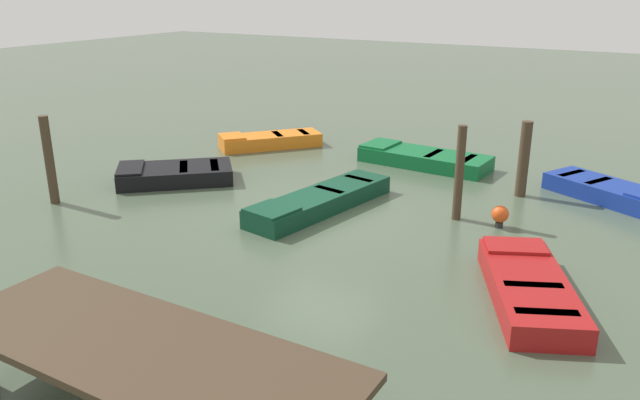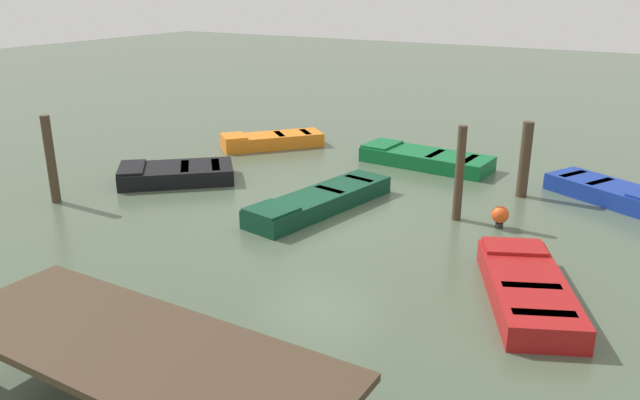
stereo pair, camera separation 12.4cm
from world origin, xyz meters
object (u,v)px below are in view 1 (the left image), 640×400
Objects in this scene: rowboat_red at (529,287)px; rowboat_blue at (606,190)px; mooring_piling_near_left at (49,160)px; rowboat_dark_green at (320,201)px; marker_buoy at (500,215)px; dock_segment at (144,354)px; mooring_piling_near_right at (459,173)px; rowboat_green at (423,158)px; mooring_piling_far_right at (524,159)px; rowboat_orange at (270,140)px; rowboat_black at (175,174)px.

rowboat_red is 6.04m from rowboat_blue.
rowboat_blue is 12.98m from mooring_piling_near_left.
marker_buoy is (-3.80, -0.96, 0.07)m from rowboat_dark_green.
dock_segment is 8.67m from mooring_piling_near_left.
dock_segment reaches higher than rowboat_red.
rowboat_green is at bearing -58.82° from mooring_piling_near_right.
rowboat_blue is at bearing -157.04° from mooring_piling_far_right.
rowboat_dark_green is 1.13× the size of rowboat_green.
rowboat_red and rowboat_dark_green have the same top height.
mooring_piling_near_left is (11.04, 6.77, 0.81)m from rowboat_blue.
rowboat_red is 11.12m from rowboat_orange.
rowboat_black is at bearing 46.72° from rowboat_green.
mooring_piling_near_left is (10.63, 0.74, 0.81)m from rowboat_red.
mooring_piling_far_right is (-7.95, -3.36, 0.69)m from rowboat_black.
rowboat_red is at bearing 104.81° from mooring_piling_far_right.
mooring_piling_near_left reaches higher than rowboat_green.
marker_buoy reaches higher than rowboat_green.
mooring_piling_near_left is at bearing 29.15° from rowboat_orange.
mooring_piling_near_right is at bearing -103.53° from rowboat_blue.
rowboat_orange is 1.46× the size of mooring_piling_near_right.
rowboat_dark_green is at bearing 139.34° from rowboat_black.
rowboat_red is 10.69m from mooring_piling_near_left.
rowboat_black is at bearing -49.40° from dock_segment.
rowboat_black is 6.81m from rowboat_green.
rowboat_blue is 0.80× the size of rowboat_green.
mooring_piling_far_right is (1.39, -5.26, 0.69)m from rowboat_red.
rowboat_green is 1.77× the size of mooring_piling_near_right.
rowboat_red is at bearing 78.66° from rowboat_dark_green.
mooring_piling_far_right is at bearing -9.96° from rowboat_red.
rowboat_dark_green is 5.92m from rowboat_orange.
mooring_piling_far_right is at bearing 124.03° from rowboat_orange.
rowboat_orange is 7.98m from mooring_piling_far_right.
marker_buoy is at bearing -103.62° from dock_segment.
mooring_piling_near_right is (-2.18, 3.60, 0.82)m from rowboat_green.
dock_segment is 1.44× the size of rowboat_green.
rowboat_red is 9.54m from rowboat_black.
mooring_piling_far_right reaches higher than rowboat_blue.
marker_buoy is at bearing 108.57° from rowboat_orange.
marker_buoy reaches higher than rowboat_blue.
rowboat_dark_green is at bearing 43.96° from rowboat_red.
rowboat_green is at bearing -178.38° from rowboat_black.
rowboat_red and rowboat_black have the same top height.
mooring_piling_near_right is at bearing 124.67° from rowboat_green.
mooring_piling_near_left is 10.09m from marker_buoy.
rowboat_dark_green and rowboat_orange have the same top height.
rowboat_dark_green is 6.81m from rowboat_blue.
marker_buoy reaches higher than rowboat_dark_green.
rowboat_green is at bearing -159.40° from rowboat_blue.
mooring_piling_far_right reaches higher than rowboat_orange.
mooring_piling_near_right is 1.21m from marker_buoy.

